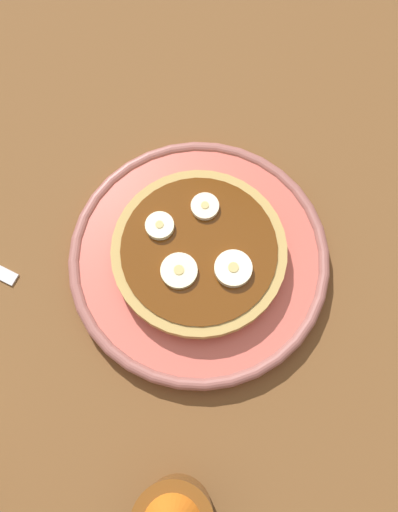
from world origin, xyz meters
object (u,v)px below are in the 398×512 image
banana_slice_3 (233,269)px  pancake_stack (201,251)px  banana_slice_1 (205,207)px  plate (199,259)px  banana_slice_0 (179,271)px  banana_slice_2 (160,226)px

banana_slice_3 → pancake_stack: bearing=-17.7°
pancake_stack → banana_slice_3: banana_slice_3 is taller
pancake_stack → banana_slice_1: bearing=-75.3°
plate → banana_slice_1: banana_slice_1 is taller
banana_slice_0 → banana_slice_2: 4.71cm
plate → banana_slice_0: bearing=70.8°
banana_slice_0 → banana_slice_3: (-4.51, -1.83, 0.09)cm
plate → banana_slice_2: size_ratio=9.36×
banana_slice_0 → banana_slice_2: bearing=-47.1°
banana_slice_0 → banana_slice_3: 4.87cm
plate → banana_slice_0: banana_slice_0 is taller
plate → banana_slice_0: (0.93, 2.68, 3.05)cm
banana_slice_1 → banana_slice_3: size_ratio=0.77×
banana_slice_1 → banana_slice_2: size_ratio=0.99×
banana_slice_2 → banana_slice_3: 7.88cm
plate → banana_slice_3: (-3.57, 0.85, 3.14)cm
pancake_stack → plate: bearing=67.4°
plate → banana_slice_2: (4.14, -0.77, 3.09)cm
banana_slice_0 → banana_slice_3: banana_slice_3 is taller
pancake_stack → banana_slice_2: (4.25, -0.51, 1.36)cm
banana_slice_1 → plate: bearing=102.4°
banana_slice_0 → pancake_stack: bearing=-109.5°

